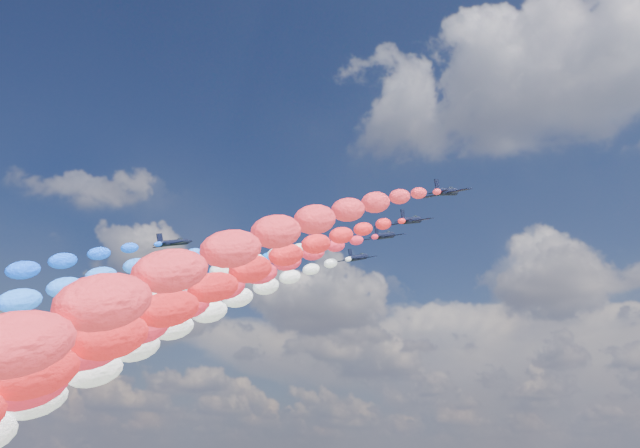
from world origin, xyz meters
The scene contains 14 objects.
jet_0 centered at (-29.89, -5.87, 99.39)m, with size 8.74×11.72×2.58m, color black, non-canonical shape.
jet_1 centered at (-21.31, 3.44, 99.39)m, with size 8.74×11.72×2.58m, color black, non-canonical shape.
jet_2 centered at (-10.40, 13.54, 99.39)m, with size 8.74×11.72×2.58m, color black, non-canonical shape.
trail_2 centered at (-10.40, -42.30, 73.15)m, with size 5.69×107.92×55.14m, color blue, non-canonical shape.
jet_3 centered at (-1.26, 10.94, 99.39)m, with size 8.74×11.72×2.58m, color black, non-canonical shape.
trail_3 centered at (-1.26, -44.90, 73.15)m, with size 5.69×107.92×55.14m, color silver, non-canonical shape.
jet_4 centered at (-1.64, 23.92, 99.39)m, with size 8.74×11.72×2.58m, color black, non-canonical shape.
trail_4 centered at (-1.64, -31.92, 73.15)m, with size 5.69×107.92×55.14m, color white, non-canonical shape.
jet_5 centered at (10.72, 11.99, 99.39)m, with size 8.74×11.72×2.58m, color black, non-canonical shape.
trail_5 centered at (10.72, -43.85, 73.15)m, with size 5.69×107.92×55.14m, color red, non-canonical shape.
jet_6 centered at (19.39, 5.59, 99.39)m, with size 8.74×11.72×2.58m, color black, non-canonical shape.
trail_6 centered at (19.39, -50.25, 73.15)m, with size 5.69×107.92×55.14m, color red, non-canonical shape.
jet_7 centered at (30.86, -5.57, 99.39)m, with size 8.74×11.72×2.58m, color black, non-canonical shape.
trail_7 centered at (30.86, -61.41, 73.15)m, with size 5.69×107.92×55.14m, color red, non-canonical shape.
Camera 1 is at (72.96, -121.18, 53.75)m, focal length 42.22 mm.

